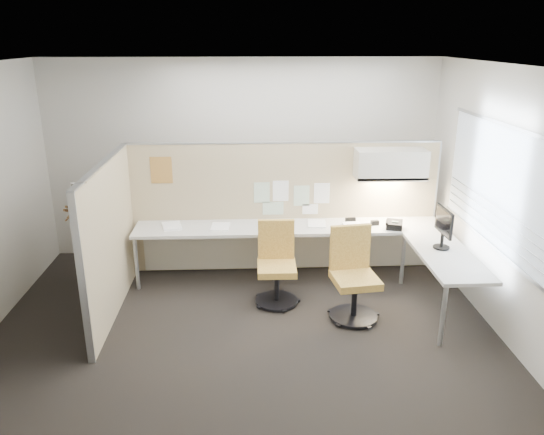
{
  "coord_description": "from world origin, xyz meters",
  "views": [
    {
      "loc": [
        0.07,
        -5.17,
        3.06
      ],
      "look_at": [
        0.35,
        0.8,
        1.01
      ],
      "focal_mm": 35.0,
      "sensor_mm": 36.0,
      "label": 1
    }
  ],
  "objects_px": {
    "desk": "(316,239)",
    "phone": "(394,225)",
    "chair_right": "(353,277)",
    "chair_left": "(277,266)",
    "monitor": "(444,226)"
  },
  "relations": [
    {
      "from": "desk",
      "to": "chair_left",
      "type": "height_order",
      "value": "chair_left"
    },
    {
      "from": "monitor",
      "to": "phone",
      "type": "distance_m",
      "value": 0.81
    },
    {
      "from": "desk",
      "to": "monitor",
      "type": "xyz_separation_m",
      "value": [
        1.37,
        -0.7,
        0.41
      ]
    },
    {
      "from": "desk",
      "to": "monitor",
      "type": "bearing_deg",
      "value": -27.01
    },
    {
      "from": "chair_left",
      "to": "chair_right",
      "type": "xyz_separation_m",
      "value": [
        0.84,
        -0.41,
        0.03
      ]
    },
    {
      "from": "chair_left",
      "to": "monitor",
      "type": "relative_size",
      "value": 2.04
    },
    {
      "from": "phone",
      "to": "chair_right",
      "type": "bearing_deg",
      "value": -110.04
    },
    {
      "from": "desk",
      "to": "monitor",
      "type": "height_order",
      "value": "monitor"
    },
    {
      "from": "desk",
      "to": "chair_right",
      "type": "bearing_deg",
      "value": -71.13
    },
    {
      "from": "desk",
      "to": "chair_right",
      "type": "height_order",
      "value": "chair_right"
    },
    {
      "from": "desk",
      "to": "phone",
      "type": "height_order",
      "value": "phone"
    },
    {
      "from": "monitor",
      "to": "phone",
      "type": "xyz_separation_m",
      "value": [
        -0.38,
        0.68,
        -0.23
      ]
    },
    {
      "from": "monitor",
      "to": "desk",
      "type": "bearing_deg",
      "value": 61.44
    },
    {
      "from": "desk",
      "to": "chair_left",
      "type": "xyz_separation_m",
      "value": [
        -0.53,
        -0.5,
        -0.15
      ]
    },
    {
      "from": "chair_left",
      "to": "phone",
      "type": "relative_size",
      "value": 3.8
    }
  ]
}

